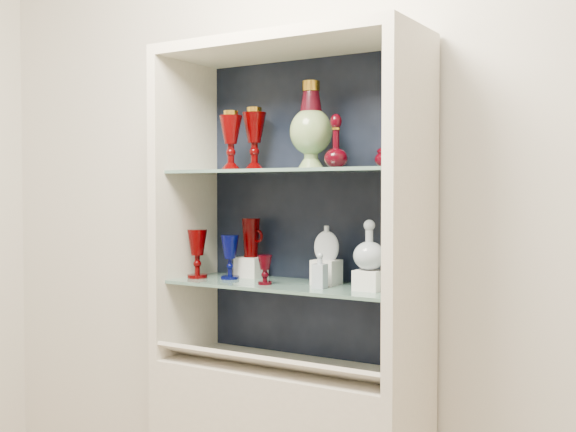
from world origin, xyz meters
The scene contains 30 objects.
wall_back centered at (0.00, 1.75, 1.40)m, with size 3.50×0.02×2.80m, color silver.
cabinet_back_panel centered at (0.00, 1.72, 1.32)m, with size 0.98×0.02×1.15m, color black.
cabinet_side_left centered at (-0.48, 1.53, 1.32)m, with size 0.04×0.40×1.15m, color beige.
cabinet_side_right centered at (0.48, 1.53, 1.32)m, with size 0.04×0.40×1.15m, color beige.
cabinet_top_cap centered at (0.00, 1.53, 1.92)m, with size 1.00×0.40×0.04m, color beige.
shelf_lower centered at (0.00, 1.55, 1.04)m, with size 0.92×0.34×0.01m, color slate.
shelf_upper centered at (0.00, 1.55, 1.46)m, with size 0.92×0.34×0.01m, color slate.
label_ledge centered at (0.00, 1.42, 0.78)m, with size 0.92×0.18×0.01m, color beige.
label_card_0 centered at (-0.22, 1.42, 0.80)m, with size 0.10×0.07×0.00m, color white.
label_card_1 centered at (0.07, 1.42, 0.80)m, with size 0.10×0.07×0.00m, color white.
label_card_2 centered at (0.29, 1.42, 0.80)m, with size 0.10×0.07×0.00m, color white.
label_card_3 centered at (-0.11, 1.42, 0.80)m, with size 0.10×0.07×0.00m, color white.
pedestal_lamp_left centered at (-0.24, 1.51, 1.58)m, with size 0.09×0.09×0.22m, color #460000, non-canonical shape.
pedestal_lamp_right centered at (-0.20, 1.61, 1.59)m, with size 0.09×0.09×0.24m, color #460000, non-canonical shape.
enamel_urn centered at (0.08, 1.57, 1.63)m, with size 0.15×0.15×0.32m, color #084E0E, non-canonical shape.
ruby_decanter_a centered at (0.20, 1.53, 1.58)m, with size 0.08×0.08×0.21m, color #3A0008, non-canonical shape.
ruby_decanter_b centered at (0.44, 1.62, 1.57)m, with size 0.09×0.09×0.20m, color #3A0008, non-canonical shape.
lidded_bowl centered at (0.37, 1.58, 1.51)m, with size 0.08×0.08×0.09m, color #3A0008, non-canonical shape.
cobalt_goblet centered at (-0.27, 1.55, 1.14)m, with size 0.07×0.07×0.17m, color #020546, non-canonical shape.
ruby_goblet_tall centered at (-0.40, 1.51, 1.15)m, with size 0.08×0.08×0.19m, color #460000, non-canonical shape.
ruby_goblet_small centered at (-0.07, 1.48, 1.10)m, with size 0.05×0.05×0.11m, color #3A0008, non-canonical shape.
riser_ruby_pitcher centered at (-0.24, 1.64, 1.09)m, with size 0.10×0.10×0.08m, color silver.
ruby_pitcher centered at (-0.24, 1.64, 1.21)m, with size 0.12×0.07×0.15m, color #460000, non-canonical shape.
clear_square_bottle centered at (0.15, 1.50, 1.11)m, with size 0.04×0.04×0.13m, color #9BAAB7, non-canonical shape.
riser_flat_flask centered at (0.12, 1.60, 1.09)m, with size 0.09×0.09×0.09m, color silver.
flat_flask centered at (0.12, 1.60, 1.20)m, with size 0.09×0.04×0.13m, color silver, non-canonical shape.
riser_clear_round_decanter centered at (0.33, 1.53, 1.08)m, with size 0.09×0.09×0.07m, color silver.
clear_round_decanter centered at (0.33, 1.53, 1.20)m, with size 0.11×0.11×0.16m, color #9BAAB7, non-canonical shape.
riser_cameo_medallion centered at (0.44, 1.56, 1.10)m, with size 0.08×0.08×0.10m, color silver.
cameo_medallion centered at (0.44, 1.56, 1.22)m, with size 0.12×0.04×0.14m, color black, non-canonical shape.
Camera 1 is at (1.38, -0.71, 1.39)m, focal length 45.00 mm.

